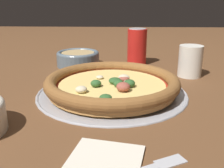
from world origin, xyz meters
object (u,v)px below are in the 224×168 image
object	(u,v)px
pizza	(112,84)
bowl_near	(78,58)
napkin	(103,161)
drinking_cup	(190,61)
beverage_can	(137,47)
pizza_tray	(112,92)

from	to	relation	value
pizza	bowl_near	world-z (taller)	bowl_near
bowl_near	napkin	bearing A→B (deg)	-167.18
pizza	napkin	world-z (taller)	pizza
drinking_cup	beverage_can	bearing A→B (deg)	46.49
bowl_near	napkin	size ratio (longest dim) A/B	1.12
napkin	beverage_can	world-z (taller)	beverage_can
drinking_cup	napkin	size ratio (longest dim) A/B	0.71
pizza	bowl_near	distance (m)	0.30
pizza_tray	bowl_near	xyz separation A→B (m)	(0.27, 0.13, 0.02)
bowl_near	napkin	distance (m)	0.57
beverage_can	pizza	bearing A→B (deg)	166.03
pizza	pizza_tray	bearing A→B (deg)	17.79
drinking_cup	napkin	world-z (taller)	drinking_cup
pizza_tray	napkin	distance (m)	0.29
bowl_near	beverage_can	xyz separation A→B (m)	(0.03, -0.20, 0.03)
bowl_near	pizza	bearing A→B (deg)	-154.72
pizza	beverage_can	distance (m)	0.31
napkin	pizza_tray	bearing A→B (deg)	-0.09
bowl_near	napkin	world-z (taller)	bowl_near
napkin	pizza	bearing A→B (deg)	-0.12
pizza_tray	beverage_can	distance (m)	0.31
drinking_cup	napkin	xyz separation A→B (m)	(-0.44, 0.22, -0.04)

